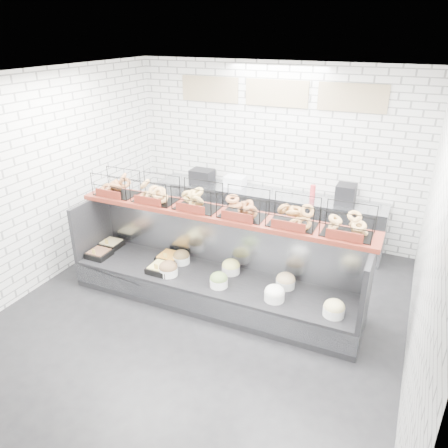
% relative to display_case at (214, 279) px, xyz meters
% --- Properties ---
extents(ground, '(5.50, 5.50, 0.00)m').
position_rel_display_case_xyz_m(ground, '(0.00, -0.34, -0.33)').
color(ground, black).
rests_on(ground, ground).
extents(room_shell, '(5.02, 5.51, 3.01)m').
position_rel_display_case_xyz_m(room_shell, '(0.00, 0.26, 1.73)').
color(room_shell, white).
rests_on(room_shell, ground).
extents(display_case, '(4.00, 0.90, 1.20)m').
position_rel_display_case_xyz_m(display_case, '(0.00, 0.00, 0.00)').
color(display_case, black).
rests_on(display_case, ground).
extents(bagel_shelf, '(4.10, 0.50, 0.40)m').
position_rel_display_case_xyz_m(bagel_shelf, '(-0.00, 0.18, 1.06)').
color(bagel_shelf, '#511911').
rests_on(bagel_shelf, display_case).
extents(prep_counter, '(4.00, 0.60, 1.20)m').
position_rel_display_case_xyz_m(prep_counter, '(-0.00, 2.09, 0.14)').
color(prep_counter, '#93969B').
rests_on(prep_counter, ground).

